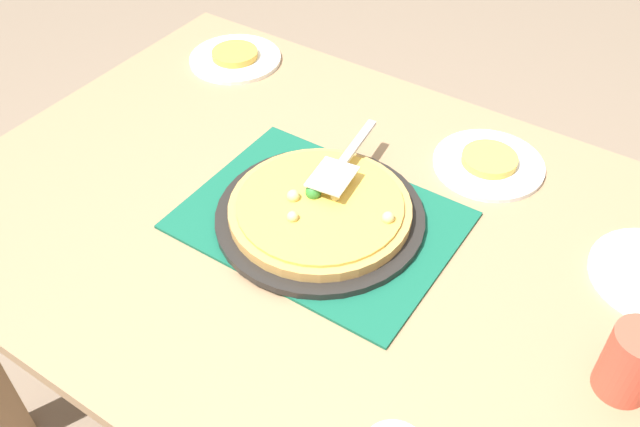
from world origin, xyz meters
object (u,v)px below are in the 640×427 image
object	(u,v)px
plate_near_left	(235,59)
plate_far_right	(488,164)
served_slice_right	(490,159)
pizza_server	(343,161)
pizza	(320,208)
cup_near	(631,362)
served_slice_left	(235,54)
pizza_pan	(320,216)

from	to	relation	value
plate_near_left	plate_far_right	size ratio (longest dim) A/B	1.00
plate_far_right	served_slice_right	world-z (taller)	served_slice_right
pizza_server	served_slice_right	bearing A→B (deg)	47.05
pizza	plate_near_left	world-z (taller)	pizza
pizza	cup_near	xyz separation A→B (m)	(0.55, -0.05, 0.03)
served_slice_left	cup_near	bearing A→B (deg)	-21.09
served_slice_right	cup_near	world-z (taller)	cup_near
plate_far_right	pizza_pan	bearing A→B (deg)	-121.25
plate_far_right	cup_near	size ratio (longest dim) A/B	1.83
plate_near_left	plate_far_right	world-z (taller)	same
pizza_pan	served_slice_left	distance (m)	0.59
plate_near_left	cup_near	xyz separation A→B (m)	(1.03, -0.40, 0.06)
pizza	cup_near	distance (m)	0.56
plate_near_left	served_slice_right	distance (m)	0.67
pizza_pan	served_slice_left	size ratio (longest dim) A/B	3.45
pizza	plate_near_left	bearing A→B (deg)	143.75
pizza_pan	plate_far_right	world-z (taller)	pizza_pan
pizza	pizza_pan	bearing A→B (deg)	-95.37
pizza	served_slice_left	world-z (taller)	pizza
pizza_server	pizza	bearing A→B (deg)	-82.62
served_slice_left	plate_near_left	bearing A→B (deg)	180.00
served_slice_right	cup_near	xyz separation A→B (m)	(0.36, -0.36, 0.04)
served_slice_right	pizza_server	world-z (taller)	pizza_server
served_slice_left	pizza_server	distance (m)	0.53
plate_far_right	served_slice_left	bearing A→B (deg)	176.99
served_slice_right	cup_near	size ratio (longest dim) A/B	0.92
pizza	plate_far_right	world-z (taller)	pizza
served_slice_left	cup_near	size ratio (longest dim) A/B	0.92
served_slice_right	pizza_pan	bearing A→B (deg)	-121.25
plate_near_left	served_slice_left	size ratio (longest dim) A/B	2.00
pizza_pan	served_slice_left	world-z (taller)	served_slice_left
plate_near_left	served_slice_left	bearing A→B (deg)	0.00
served_slice_right	pizza_server	size ratio (longest dim) A/B	0.47
pizza_server	pizza_pan	bearing A→B (deg)	-82.72
cup_near	pizza_server	world-z (taller)	cup_near
plate_far_right	served_slice_left	distance (m)	0.67
plate_near_left	served_slice_right	world-z (taller)	served_slice_right
pizza	cup_near	world-z (taller)	cup_near
plate_far_right	pizza_server	world-z (taller)	pizza_server
pizza_pan	plate_near_left	world-z (taller)	pizza_pan
cup_near	pizza_server	size ratio (longest dim) A/B	0.51
pizza	pizza_server	world-z (taller)	pizza_server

